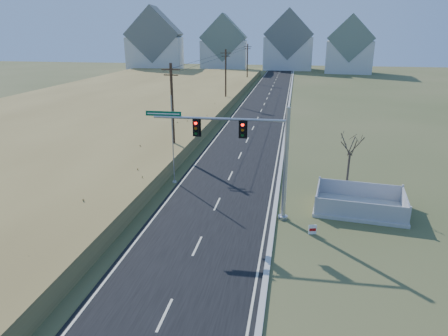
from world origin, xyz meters
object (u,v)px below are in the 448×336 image
at_px(traffic_signal_mast, 256,152).
at_px(open_sign, 313,230).
at_px(fence_enclosure, 359,206).
at_px(flagpole, 173,149).
at_px(bare_tree, 351,144).

height_order(traffic_signal_mast, open_sign, traffic_signal_mast).
xyz_separation_m(traffic_signal_mast, fence_enclosure, (7.06, 2.32, -4.28)).
bearing_deg(open_sign, traffic_signal_mast, 140.75).
distance_m(open_sign, flagpole, 13.21).
xyz_separation_m(traffic_signal_mast, open_sign, (3.74, -1.84, -4.22)).
bearing_deg(traffic_signal_mast, bare_tree, 34.15).
bearing_deg(traffic_signal_mast, fence_enclosure, 17.03).
height_order(traffic_signal_mast, bare_tree, traffic_signal_mast).
distance_m(traffic_signal_mast, bare_tree, 7.81).
bearing_deg(fence_enclosure, flagpole, 174.92).
distance_m(fence_enclosure, flagpole, 14.72).
height_order(traffic_signal_mast, flagpole, traffic_signal_mast).
bearing_deg(flagpole, open_sign, -32.87).
bearing_deg(traffic_signal_mast, open_sign, -27.32).
relative_size(traffic_signal_mast, bare_tree, 1.81).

